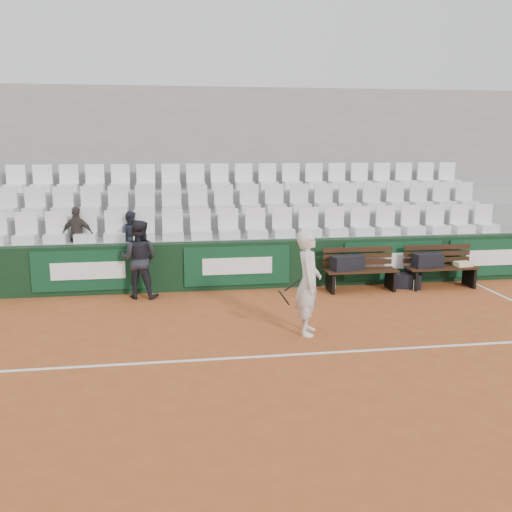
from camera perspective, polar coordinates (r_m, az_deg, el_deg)
The scene contains 22 objects.
ground at distance 8.38m, azimuth 2.74°, elevation -9.91°, with size 80.00×80.00×0.00m, color #A55025.
court_baseline at distance 8.38m, azimuth 2.74°, elevation -9.88°, with size 18.00×0.06×0.01m, color white.
back_barrier at distance 12.03m, azimuth -0.71°, elevation -0.86°, with size 18.00×0.34×1.00m.
grandstand_tier_front at distance 12.64m, azimuth -1.42°, elevation -0.28°, with size 18.00×0.95×1.00m, color gray.
grandstand_tier_mid at distance 13.52m, azimuth -1.94°, elevation 1.45°, with size 18.00×0.95×1.45m, color gray.
grandstand_tier_back at distance 14.42m, azimuth -2.40°, elevation 2.96°, with size 18.00×0.95×1.90m, color #969694.
grandstand_rear_wall at distance 14.91m, azimuth -2.71°, elevation 8.06°, with size 18.00×0.30×4.40m, color gray.
seat_row_front at distance 12.33m, azimuth -1.33°, elevation 3.28°, with size 11.90×0.44×0.63m, color silver.
seat_row_mid at distance 13.21m, azimuth -1.88°, elevation 5.77°, with size 11.90×0.44×0.63m, color silver.
seat_row_back at distance 14.12m, azimuth -2.36°, elevation 7.95°, with size 11.90×0.44×0.63m, color white.
bench_left at distance 12.04m, azimuth 10.42°, elevation -2.39°, with size 1.50×0.56×0.45m, color #331C0F.
bench_right at distance 12.73m, azimuth 17.99°, elevation -2.02°, with size 1.50×0.56×0.45m, color black.
sports_bag_left at distance 11.91m, azimuth 9.13°, elevation -0.66°, with size 0.68×0.29×0.29m, color black.
sports_bag_right at distance 12.55m, azimuth 16.80°, elevation -0.40°, with size 0.62×0.29×0.29m, color black.
towel at distance 12.88m, azimuth 19.99°, elevation -0.76°, with size 0.34×0.25×0.09m, color beige.
sports_bag_ground at distance 12.49m, azimuth 15.03°, elevation -2.42°, with size 0.51×0.31×0.31m, color black.
water_bottle_near at distance 12.16m, azimuth 7.80°, elevation -2.66°, with size 0.07×0.07×0.25m, color silver.
water_bottle_far at distance 12.32m, azimuth 15.60°, elevation -2.82°, with size 0.07×0.07×0.24m, color silver.
tennis_player at distance 9.09m, azimuth 5.25°, elevation -2.68°, with size 0.77×0.70×1.69m.
ball_kid at distance 11.44m, azimuth -11.61°, elevation -0.32°, with size 0.75×0.59×1.55m, color black.
spectator_b at distance 12.38m, azimuth -17.51°, elevation 4.08°, with size 0.69×0.29×1.18m, color #352F2A.
spectator_c at distance 12.27m, azimuth -12.55°, elevation 4.01°, with size 0.52×0.41×1.07m, color #1F242F.
Camera 1 is at (-1.58, -7.66, 3.02)m, focal length 40.00 mm.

